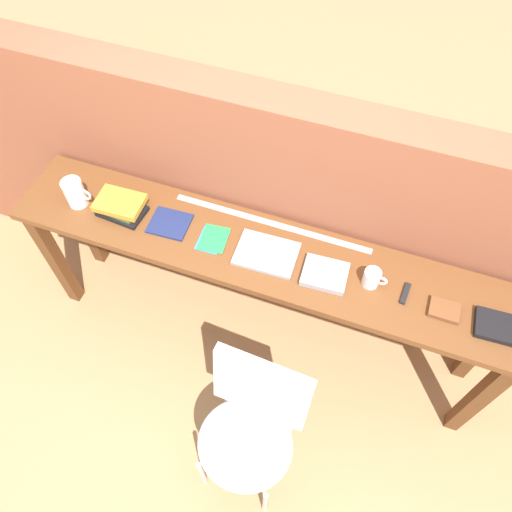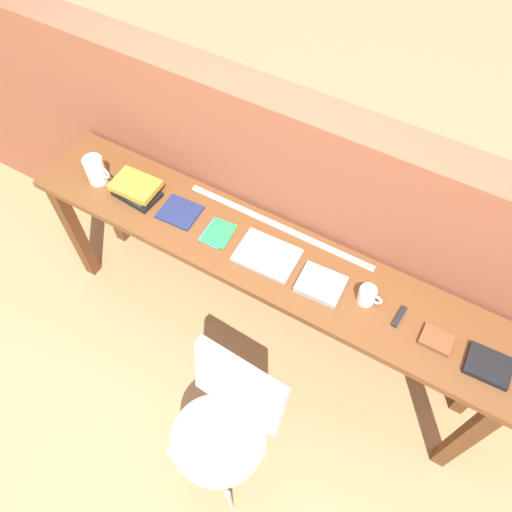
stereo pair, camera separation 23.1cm
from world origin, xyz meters
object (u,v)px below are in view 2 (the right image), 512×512
(pitcher_white, at_px, (96,170))
(pamphlet_pile_colourful, at_px, (218,233))
(magazine_cycling, at_px, (180,212))
(multitool_folded, at_px, (399,317))
(chair_white_moulded, at_px, (225,422))
(book_stack_leftmost, at_px, (136,189))
(mug, at_px, (367,296))
(leather_journal_brown, at_px, (436,340))
(book_open_centre, at_px, (267,255))
(book_repair_rightmost, at_px, (488,366))

(pitcher_white, distance_m, pamphlet_pile_colourful, 0.73)
(magazine_cycling, height_order, multitool_folded, multitool_folded)
(chair_white_moulded, bearing_deg, multitool_folded, 54.52)
(book_stack_leftmost, relative_size, mug, 2.20)
(chair_white_moulded, bearing_deg, pamphlet_pile_colourful, 123.14)
(pamphlet_pile_colourful, bearing_deg, mug, 1.26)
(mug, relative_size, leather_journal_brown, 0.85)
(book_open_centre, height_order, leather_journal_brown, leather_journal_brown)
(magazine_cycling, xyz_separation_m, book_repair_rightmost, (1.55, -0.03, 0.01))
(book_stack_leftmost, distance_m, pamphlet_pile_colourful, 0.49)
(chair_white_moulded, bearing_deg, mug, 64.48)
(chair_white_moulded, bearing_deg, pitcher_white, 150.72)
(magazine_cycling, distance_m, book_open_centre, 0.50)
(chair_white_moulded, distance_m, magazine_cycling, 1.02)
(pitcher_white, relative_size, book_open_centre, 0.65)
(book_stack_leftmost, bearing_deg, book_repair_rightmost, -0.88)
(multitool_folded, distance_m, leather_journal_brown, 0.18)
(multitool_folded, height_order, leather_journal_brown, leather_journal_brown)
(chair_white_moulded, distance_m, book_repair_rightmost, 1.15)
(book_open_centre, distance_m, leather_journal_brown, 0.82)
(book_open_centre, height_order, multitool_folded, book_open_centre)
(magazine_cycling, bearing_deg, multitool_folded, -3.28)
(book_open_centre, bearing_deg, pitcher_white, 179.01)
(pitcher_white, xyz_separation_m, mug, (1.48, 0.03, -0.03))
(book_stack_leftmost, relative_size, pamphlet_pile_colourful, 1.45)
(chair_white_moulded, bearing_deg, book_stack_leftmost, 143.98)
(chair_white_moulded, distance_m, book_stack_leftmost, 1.21)
(pitcher_white, bearing_deg, book_open_centre, 1.21)
(pitcher_white, distance_m, book_open_centre, 0.99)
(multitool_folded, xyz_separation_m, leather_journal_brown, (0.17, -0.03, 0.00))
(pamphlet_pile_colourful, distance_m, mug, 0.76)
(pitcher_white, bearing_deg, mug, 1.29)
(leather_journal_brown, bearing_deg, chair_white_moulded, -135.40)
(chair_white_moulded, xyz_separation_m, book_stack_leftmost, (-0.93, 0.67, 0.39))
(chair_white_moulded, distance_m, pitcher_white, 1.40)
(pitcher_white, height_order, pamphlet_pile_colourful, pitcher_white)
(pamphlet_pile_colourful, relative_size, leather_journal_brown, 1.28)
(book_stack_leftmost, xyz_separation_m, mug, (1.25, 0.01, 0.00))
(book_stack_leftmost, height_order, pamphlet_pile_colourful, book_stack_leftmost)
(pamphlet_pile_colourful, bearing_deg, book_open_centre, 0.90)
(pitcher_white, bearing_deg, chair_white_moulded, -29.28)
(book_stack_leftmost, bearing_deg, book_open_centre, -0.25)
(pitcher_white, xyz_separation_m, pamphlet_pile_colourful, (0.72, 0.02, -0.07))
(multitool_folded, bearing_deg, chair_white_moulded, -125.48)
(book_stack_leftmost, xyz_separation_m, magazine_cycling, (0.26, 0.01, -0.04))
(multitool_folded, bearing_deg, book_stack_leftmost, -179.80)
(chair_white_moulded, xyz_separation_m, pitcher_white, (-1.16, 0.65, 0.43))
(chair_white_moulded, height_order, magazine_cycling, same)
(magazine_cycling, relative_size, leather_journal_brown, 1.47)
(pamphlet_pile_colourful, xyz_separation_m, mug, (0.76, 0.02, 0.04))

